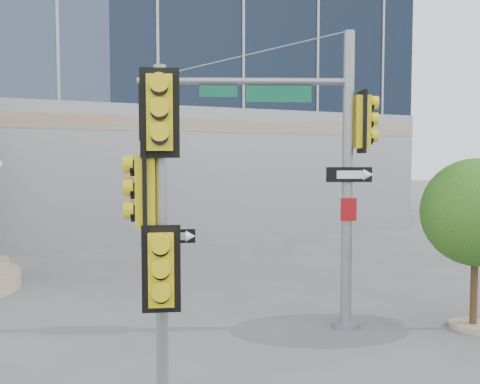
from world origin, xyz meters
name	(u,v)px	position (x,y,z in m)	size (l,w,h in m)	color
ground	(283,371)	(0.00, 0.00, 0.00)	(120.00, 120.00, 0.00)	#545456
main_signal_pole	(294,146)	(1.40, 1.97, 4.03)	(4.74, 2.42, 6.50)	slate
secondary_signal_pole	(157,210)	(-2.42, -0.44, 3.02)	(0.88, 0.83, 5.14)	slate
street_tree	(477,217)	(5.03, 0.25, 2.48)	(2.42, 2.36, 3.77)	gray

